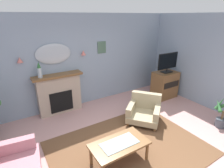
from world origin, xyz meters
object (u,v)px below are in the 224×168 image
Objects in this scene: wall_mirror at (54,54)px; potted_plant_small_fern at (223,114)px; fireplace at (60,94)px; armchair_by_coffee_table at (144,110)px; wall_sconce_left at (20,60)px; tv_cabinet at (165,85)px; mantel_vase_left at (39,70)px; framed_picture at (102,47)px; coffee_table at (120,146)px; wall_sconce_right at (83,53)px; tv_flatscreen at (168,62)px.

potted_plant_small_fern is (3.24, -3.08, -1.34)m from wall_mirror.
fireplace is 2.44m from armchair_by_coffee_table.
wall_sconce_left is (-0.85, 0.09, 1.09)m from fireplace.
tv_cabinet is 1.17× the size of potted_plant_small_fern.
fireplace reaches higher than armchair_by_coffee_table.
mantel_vase_left is at bearing 141.76° from potted_plant_small_fern.
framed_picture reaches higher than coffee_table.
mantel_vase_left is (-0.45, -0.03, 0.79)m from fireplace.
coffee_table is at bearing -151.09° from tv_cabinet.
tv_cabinet is (4.24, -0.96, -1.21)m from wall_sconce_left.
wall_sconce_right reaches higher than armchair_by_coffee_table.
tv_cabinet reaches higher than coffee_table.
potted_plant_small_fern is (2.39, -3.03, -1.29)m from wall_sconce_right.
potted_plant_small_fern is (4.09, -3.03, -1.29)m from wall_sconce_left.
fireplace is 1.62× the size of tv_flatscreen.
framed_picture is (2.35, 0.06, 0.09)m from wall_sconce_left.
coffee_table is at bearing -112.83° from framed_picture.
potted_plant_small_fern is (-0.15, -2.04, -0.88)m from tv_flatscreen.
wall_mirror is at bearing 176.63° from wall_sconce_right.
framed_picture is 0.47× the size of potted_plant_small_fern.
wall_mirror reaches higher than wall_sconce_left.
coffee_table is at bearing 172.22° from potted_plant_small_fern.
mantel_vase_left reaches higher than armchair_by_coffee_table.
tv_cabinet is at bearing 90.00° from tv_flatscreen.
mantel_vase_left reaches higher than coffee_table.
tv_cabinet is (3.02, 1.67, 0.07)m from coffee_table.
wall_mirror is 0.87× the size of coffee_table.
tv_cabinet is 1.07× the size of tv_flatscreen.
mantel_vase_left reaches higher than fireplace.
wall_mirror is 2.67× the size of framed_picture.
mantel_vase_left is 0.51m from wall_sconce_left.
tv_flatscreen is 2.23m from potted_plant_small_fern.
tv_cabinet is (3.39, -1.01, -1.26)m from wall_mirror.
coffee_table is 2.90m from potted_plant_small_fern.
wall_mirror is at bearing 136.47° from potted_plant_small_fern.
fireplace is at bearing 165.56° from tv_cabinet.
wall_sconce_right reaches higher than fireplace.
wall_mirror is 1.14× the size of tv_flatscreen.
armchair_by_coffee_table is 1.94m from potted_plant_small_fern.
tv_flatscreen reaches higher than fireplace.
fireplace is at bearing 137.07° from armchair_by_coffee_table.
wall_sconce_right is at bearing 0.00° from wall_sconce_left.
wall_sconce_left is at bearing 180.00° from wall_sconce_right.
potted_plant_small_fern reaches higher than coffee_table.
fireplace is at bearing -174.23° from framed_picture.
mantel_vase_left is 0.44× the size of wall_mirror.
wall_sconce_left reaches higher than coffee_table.
tv_flatscreen is (1.61, 0.76, 0.94)m from armchair_by_coffee_table.
coffee_table is (0.82, -2.51, -0.98)m from mantel_vase_left.
tv_cabinet is (1.89, -1.02, -1.30)m from framed_picture.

